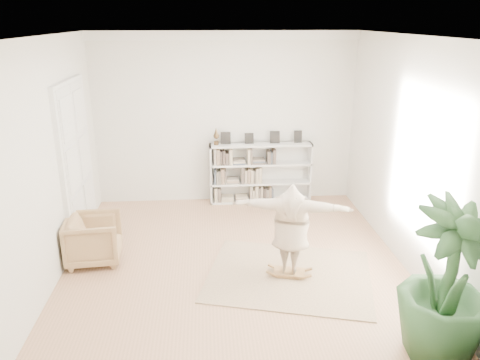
# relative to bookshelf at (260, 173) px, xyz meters

# --- Properties ---
(floor) EXTENTS (6.00, 6.00, 0.00)m
(floor) POSITION_rel_bookshelf_xyz_m (-0.74, -2.82, -0.64)
(floor) COLOR #A77B56
(floor) RESTS_ON ground
(room_shell) EXTENTS (6.00, 6.00, 6.00)m
(room_shell) POSITION_rel_bookshelf_xyz_m (-0.74, 0.12, 2.87)
(room_shell) COLOR silver
(room_shell) RESTS_ON floor
(doors) EXTENTS (0.09, 1.78, 2.92)m
(doors) POSITION_rel_bookshelf_xyz_m (-3.45, -1.52, 0.76)
(doors) COLOR white
(doors) RESTS_ON floor
(bookshelf) EXTENTS (2.20, 0.35, 1.64)m
(bookshelf) POSITION_rel_bookshelf_xyz_m (0.00, 0.00, 0.00)
(bookshelf) COLOR silver
(bookshelf) RESTS_ON floor
(armchair) EXTENTS (0.94, 0.91, 0.79)m
(armchair) POSITION_rel_bookshelf_xyz_m (-3.04, -2.48, -0.24)
(armchair) COLOR tan
(armchair) RESTS_ON floor
(rug) EXTENTS (2.93, 2.58, 0.02)m
(rug) POSITION_rel_bookshelf_xyz_m (0.08, -3.22, -0.63)
(rug) COLOR tan
(rug) RESTS_ON floor
(rocker_board) EXTENTS (0.54, 0.40, 0.10)m
(rocker_board) POSITION_rel_bookshelf_xyz_m (0.08, -3.22, -0.57)
(rocker_board) COLOR brown
(rocker_board) RESTS_ON rug
(person) EXTENTS (1.85, 0.93, 1.45)m
(person) POSITION_rel_bookshelf_xyz_m (0.08, -3.22, 0.21)
(person) COLOR #BFA88F
(person) RESTS_ON rocker_board
(houseplant) EXTENTS (1.43, 1.43, 1.94)m
(houseplant) POSITION_rel_bookshelf_xyz_m (1.56, -5.11, 0.33)
(houseplant) COLOR #264B25
(houseplant) RESTS_ON floor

